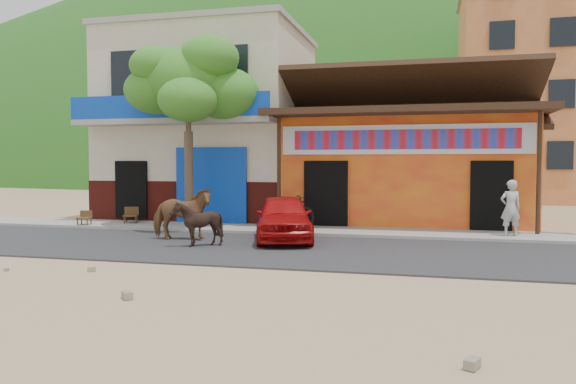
# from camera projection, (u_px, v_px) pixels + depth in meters

# --- Properties ---
(ground) EXTENTS (120.00, 120.00, 0.00)m
(ground) POSITION_uv_depth(u_px,v_px,m) (282.00, 270.00, 11.13)
(ground) COLOR #9E825B
(ground) RESTS_ON ground
(road) EXTENTS (60.00, 5.00, 0.04)m
(road) POSITION_uv_depth(u_px,v_px,m) (308.00, 250.00, 13.55)
(road) COLOR #28282B
(road) RESTS_ON ground
(sidewalk) EXTENTS (60.00, 2.00, 0.12)m
(sidewalk) POSITION_uv_depth(u_px,v_px,m) (333.00, 231.00, 16.93)
(sidewalk) COLOR gray
(sidewalk) RESTS_ON ground
(dance_club) EXTENTS (8.00, 6.00, 3.60)m
(dance_club) POSITION_uv_depth(u_px,v_px,m) (407.00, 172.00, 20.22)
(dance_club) COLOR orange
(dance_club) RESTS_ON ground
(cafe_building) EXTENTS (7.00, 6.00, 7.00)m
(cafe_building) POSITION_uv_depth(u_px,v_px,m) (212.00, 128.00, 21.98)
(cafe_building) COLOR beige
(cafe_building) RESTS_ON ground
(apartment_front) EXTENTS (9.00, 9.00, 12.00)m
(apartment_front) POSITION_uv_depth(u_px,v_px,m) (544.00, 95.00, 31.81)
(apartment_front) COLOR #CC723F
(apartment_front) RESTS_ON ground
(hillside) EXTENTS (100.00, 40.00, 24.00)m
(hillside) POSITION_uv_depth(u_px,v_px,m) (411.00, 92.00, 78.23)
(hillside) COLOR #194C14
(hillside) RESTS_ON ground
(tree) EXTENTS (3.00, 3.00, 6.00)m
(tree) POSITION_uv_depth(u_px,v_px,m) (188.00, 132.00, 17.72)
(tree) COLOR #2D721E
(tree) RESTS_ON sidewalk
(cow_tan) EXTENTS (1.79, 1.06, 1.42)m
(cow_tan) POSITION_uv_depth(u_px,v_px,m) (182.00, 214.00, 15.19)
(cow_tan) COLOR brown
(cow_tan) RESTS_ON road
(cow_dark) EXTENTS (1.14, 1.03, 1.15)m
(cow_dark) POSITION_uv_depth(u_px,v_px,m) (197.00, 223.00, 14.03)
(cow_dark) COLOR black
(cow_dark) RESTS_ON road
(red_car) EXTENTS (2.42, 3.91, 1.24)m
(red_car) POSITION_uv_depth(u_px,v_px,m) (284.00, 217.00, 15.18)
(red_car) COLOR #B00C0D
(red_car) RESTS_ON road
(scooter) EXTENTS (2.01, 1.39, 1.00)m
(scooter) POSITION_uv_depth(u_px,v_px,m) (290.00, 210.00, 17.91)
(scooter) COLOR black
(scooter) RESTS_ON sidewalk
(pedestrian) EXTENTS (0.65, 0.51, 1.55)m
(pedestrian) POSITION_uv_depth(u_px,v_px,m) (510.00, 208.00, 15.43)
(pedestrian) COLOR #B9B9B9
(pedestrian) RESTS_ON sidewalk
(cafe_chair_left) EXTENTS (0.60, 0.60, 1.00)m
(cafe_chair_left) POSITION_uv_depth(u_px,v_px,m) (131.00, 208.00, 18.76)
(cafe_chair_left) COLOR #462817
(cafe_chair_left) RESTS_ON sidewalk
(cafe_chair_right) EXTENTS (0.47, 0.47, 0.85)m
(cafe_chair_right) POSITION_uv_depth(u_px,v_px,m) (84.00, 212.00, 18.23)
(cafe_chair_right) COLOR #462D17
(cafe_chair_right) RESTS_ON sidewalk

